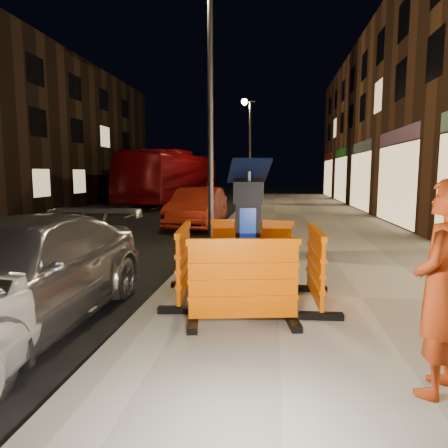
# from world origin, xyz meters

# --- Properties ---
(ground_plane) EXTENTS (120.00, 120.00, 0.00)m
(ground_plane) POSITION_xyz_m (0.00, 0.00, 0.00)
(ground_plane) COLOR black
(ground_plane) RESTS_ON ground
(sidewalk) EXTENTS (6.00, 60.00, 0.15)m
(sidewalk) POSITION_xyz_m (3.00, 0.00, 0.07)
(sidewalk) COLOR gray
(sidewalk) RESTS_ON ground
(kerb) EXTENTS (0.30, 60.00, 0.15)m
(kerb) POSITION_xyz_m (0.00, 0.00, 0.07)
(kerb) COLOR slate
(kerb) RESTS_ON ground
(parking_kiosk) EXTENTS (0.66, 0.66, 1.94)m
(parking_kiosk) POSITION_xyz_m (1.32, -0.38, 1.12)
(parking_kiosk) COLOR black
(parking_kiosk) RESTS_ON sidewalk
(barrier_front) EXTENTS (1.46, 0.79, 1.08)m
(barrier_front) POSITION_xyz_m (1.32, -1.33, 0.69)
(barrier_front) COLOR #F96600
(barrier_front) RESTS_ON sidewalk
(barrier_back) EXTENTS (1.40, 0.60, 1.08)m
(barrier_back) POSITION_xyz_m (1.32, 0.57, 0.69)
(barrier_back) COLOR #F96600
(barrier_back) RESTS_ON sidewalk
(barrier_kerbside) EXTENTS (0.72, 1.44, 1.08)m
(barrier_kerbside) POSITION_xyz_m (0.37, -0.38, 0.69)
(barrier_kerbside) COLOR #F96600
(barrier_kerbside) RESTS_ON sidewalk
(barrier_bldgside) EXTENTS (0.63, 1.41, 1.08)m
(barrier_bldgside) POSITION_xyz_m (2.27, -0.38, 0.69)
(barrier_bldgside) COLOR #F96600
(barrier_bldgside) RESTS_ON sidewalk
(car_silver) EXTENTS (2.10, 4.94, 1.42)m
(car_silver) POSITION_xyz_m (-1.58, -1.47, 0.00)
(car_silver) COLOR #B4B4B9
(car_silver) RESTS_ON ground
(car_red) EXTENTS (1.68, 4.47, 1.46)m
(car_red) POSITION_xyz_m (-1.12, 8.54, 0.00)
(car_red) COLOR maroon
(car_red) RESTS_ON ground
(bus_doubledecker) EXTENTS (4.04, 12.45, 3.41)m
(bus_doubledecker) POSITION_xyz_m (-4.95, 20.10, 0.00)
(bus_doubledecker) COLOR maroon
(bus_doubledecker) RESTS_ON ground
(man) EXTENTS (0.73, 0.79, 1.82)m
(man) POSITION_xyz_m (3.06, -2.61, 1.06)
(man) COLOR #922D0D
(man) RESTS_ON sidewalk
(street_lamp_mid) EXTENTS (0.12, 0.12, 6.00)m
(street_lamp_mid) POSITION_xyz_m (0.25, 3.00, 3.15)
(street_lamp_mid) COLOR #3F3F44
(street_lamp_mid) RESTS_ON sidewalk
(street_lamp_far) EXTENTS (0.12, 0.12, 6.00)m
(street_lamp_far) POSITION_xyz_m (0.25, 18.00, 3.15)
(street_lamp_far) COLOR #3F3F44
(street_lamp_far) RESTS_ON sidewalk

